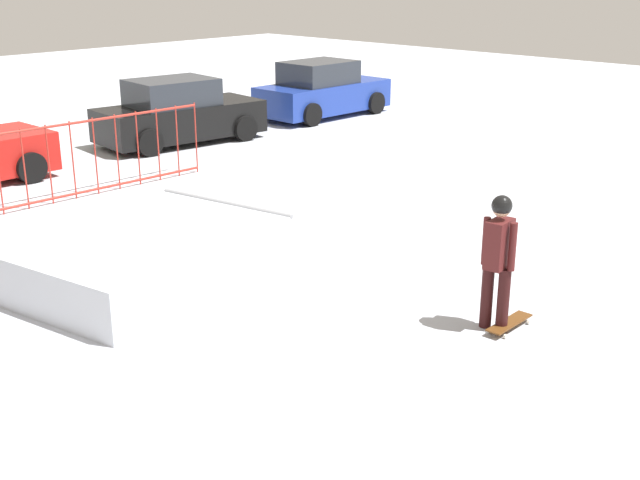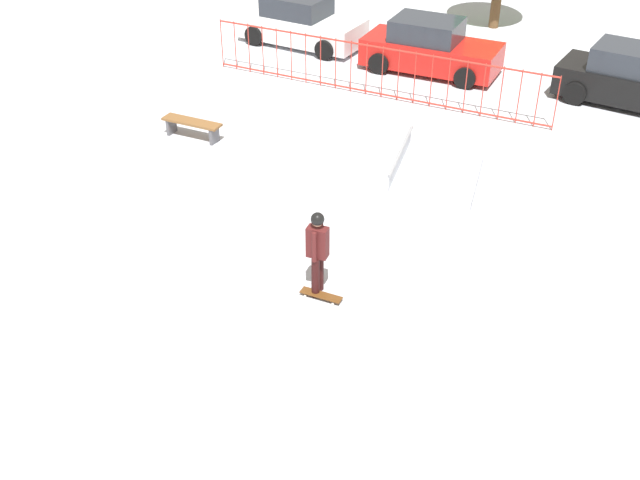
{
  "view_description": "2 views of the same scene",
  "coord_description": "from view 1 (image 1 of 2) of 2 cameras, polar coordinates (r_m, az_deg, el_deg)",
  "views": [
    {
      "loc": [
        -5.58,
        -8.28,
        4.36
      ],
      "look_at": [
        1.73,
        -1.33,
        0.9
      ],
      "focal_mm": 46.05,
      "sensor_mm": 36.0,
      "label": 1
    },
    {
      "loc": [
        7.68,
        -13.7,
        8.72
      ],
      "look_at": [
        2.57,
        -3.19,
        1.0
      ],
      "focal_mm": 43.26,
      "sensor_mm": 36.0,
      "label": 2
    }
  ],
  "objects": [
    {
      "name": "skate_ramp",
      "position": [
        12.28,
        -10.51,
        -0.63
      ],
      "size": [
        5.75,
        3.45,
        0.74
      ],
      "rotation": [
        0.0,
        0.0,
        0.17
      ],
      "color": "silver",
      "rests_on": "ground"
    },
    {
      "name": "skater",
      "position": [
        10.12,
        12.29,
        -0.87
      ],
      "size": [
        0.4,
        0.44,
        1.73
      ],
      "rotation": [
        0.0,
        0.0,
        0.1
      ],
      "color": "black",
      "rests_on": "ground"
    },
    {
      "name": "skateboard",
      "position": [
        10.51,
        13.02,
        -5.64
      ],
      "size": [
        0.8,
        0.27,
        0.09
      ],
      "rotation": [
        0.0,
        0.0,
        0.01
      ],
      "color": "#593314",
      "rests_on": "ground"
    },
    {
      "name": "parked_car_blue",
      "position": [
        24.2,
        0.15,
        10.3
      ],
      "size": [
        4.12,
        1.96,
        1.6
      ],
      "rotation": [
        0.0,
        0.0,
        -0.01
      ],
      "color": "#1E3899",
      "rests_on": "ground"
    },
    {
      "name": "ground_plane",
      "position": [
        10.9,
        -11.44,
        -5.05
      ],
      "size": [
        60.0,
        60.0,
        0.0
      ],
      "primitive_type": "plane",
      "color": "#B2B7C1"
    },
    {
      "name": "parked_car_black",
      "position": [
        20.86,
        -9.81,
        8.62
      ],
      "size": [
        4.27,
        2.29,
        1.6
      ],
      "rotation": [
        0.0,
        0.0,
        -0.12
      ],
      "color": "black",
      "rests_on": "ground"
    }
  ]
}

